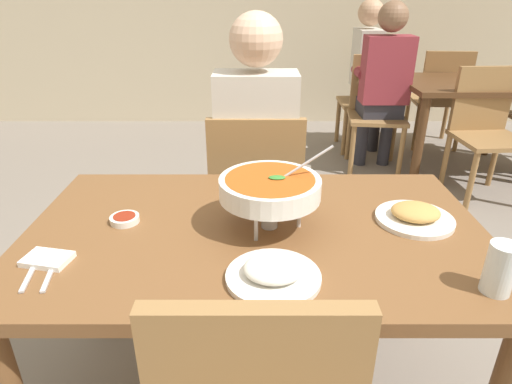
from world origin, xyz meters
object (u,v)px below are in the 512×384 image
Objects in this scene: drink_glass at (500,271)px; chair_bg_right at (376,106)px; dining_table_far at (465,98)px; chair_diner_main at (256,193)px; patron_bg_right at (383,79)px; sauce_dish at (125,219)px; diner_main at (256,143)px; appetizer_plate at (415,215)px; chair_bg_window at (439,94)px; patron_bg_middle at (369,67)px; chair_bg_corner at (485,125)px; curry_bowl at (270,188)px; rice_plate at (274,273)px; dining_table_main at (256,256)px; chair_bg_middle at (375,95)px.

drink_glass is 2.72m from chair_bg_right.
drink_glass is 2.81m from dining_table_far.
chair_diner_main is at bearing -136.56° from dining_table_far.
chair_bg_right is at bearing 96.92° from patron_bg_right.
sauce_dish is (-0.41, -0.67, 0.23)m from chair_diner_main.
appetizer_plate is at bearing -54.44° from diner_main.
patron_bg_middle reaches higher than chair_bg_window.
diner_main is at bearing -146.38° from chair_bg_corner.
curry_bowl reaches higher than chair_bg_right.
chair_bg_window is at bearing 50.93° from diner_main.
rice_plate is 3.23m from patron_bg_middle.
curry_bowl is 0.47m from sauce_dish.
chair_bg_window is at bearing 59.09° from dining_table_main.
appetizer_plate is at bearing -102.67° from patron_bg_right.
patron_bg_middle reaches higher than dining_table_main.
sauce_dish is at bearing -179.60° from appetizer_plate.
chair_bg_corner is 0.69× the size of patron_bg_right.
rice_plate is (0.04, -0.99, 0.00)m from diner_main.
appetizer_plate is (0.50, -0.66, 0.24)m from chair_diner_main.
dining_table_far is at bearing -92.09° from chair_bg_window.
appetizer_plate is 0.24× the size of dining_table_far.
patron_bg_right is (0.43, 2.59, -0.04)m from drink_glass.
appetizer_plate reaches higher than dining_table_main.
chair_bg_corner is (0.54, -0.97, 0.00)m from chair_bg_middle.
sauce_dish is at bearing -118.49° from chair_bg_middle.
drink_glass reaches higher than sauce_dish.
curry_bowl is 2.42m from chair_bg_corner.
curry_bowl is 1.39× the size of rice_plate.
chair_bg_window is (0.60, 0.02, 0.00)m from chair_bg_middle.
drink_glass reaches higher than dining_table_main.
dining_table_main is 2.57m from chair_bg_right.
rice_plate is (0.04, -0.96, 0.24)m from chair_diner_main.
diner_main reaches higher than chair_bg_corner.
chair_diner_main reaches higher than appetizer_plate.
dining_table_far is at bearing -39.93° from patron_bg_middle.
rice_plate reaches higher than sauce_dish.
chair_bg_middle is (1.08, 2.79, -0.12)m from dining_table_main.
drink_glass is 3.15m from chair_bg_middle.
chair_bg_middle is (0.59, 2.75, -0.24)m from appetizer_plate.
chair_bg_corner is 1.00m from chair_bg_window.
chair_diner_main is 1.19m from drink_glass.
rice_plate is 3.01m from dining_table_far.
sauce_dish is 0.07× the size of patron_bg_middle.
chair_diner_main is 2.69m from chair_bg_window.
sauce_dish is at bearing 160.94° from drink_glass.
curry_bowl is at bearing -125.54° from dining_table_far.
chair_diner_main is 1.97m from chair_bg_corner.
dining_table_main is 1.55× the size of chair_diner_main.
patron_bg_right is (1.00, 1.58, 0.24)m from chair_diner_main.
chair_diner_main and chair_bg_window have the same top height.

